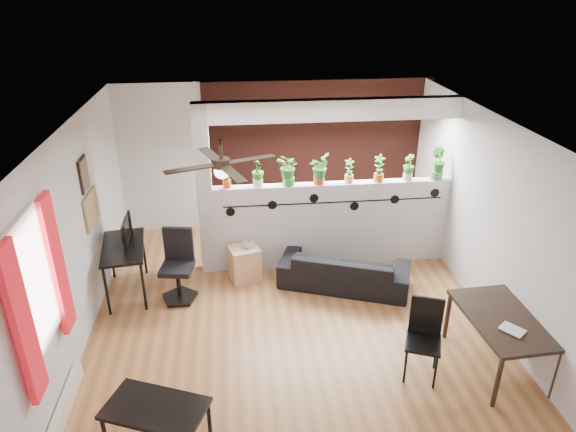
{
  "coord_description": "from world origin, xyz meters",
  "views": [
    {
      "loc": [
        -0.68,
        -5.5,
        4.14
      ],
      "look_at": [
        0.01,
        0.6,
        1.27
      ],
      "focal_mm": 32.0,
      "sensor_mm": 36.0,
      "label": 1
    }
  ],
  "objects_px": {
    "cube_shelf": "(245,263)",
    "cup": "(247,245)",
    "ceiling_fan": "(222,166)",
    "potted_plant_0": "(227,175)",
    "dining_table": "(502,322)",
    "sofa": "(344,270)",
    "computer_desk": "(123,250)",
    "potted_plant_7": "(438,163)",
    "potted_plant_2": "(289,169)",
    "office_chair": "(178,270)",
    "potted_plant_4": "(349,170)",
    "potted_plant_6": "(409,167)",
    "potted_plant_3": "(319,169)",
    "coffee_table": "(155,410)",
    "potted_plant_1": "(258,172)",
    "potted_plant_5": "(379,167)",
    "folding_chair": "(424,331)"
  },
  "relations": [
    {
      "from": "potted_plant_1",
      "to": "coffee_table",
      "type": "relative_size",
      "value": 0.38
    },
    {
      "from": "potted_plant_7",
      "to": "computer_desk",
      "type": "height_order",
      "value": "potted_plant_7"
    },
    {
      "from": "dining_table",
      "to": "potted_plant_6",
      "type": "bearing_deg",
      "value": 97.09
    },
    {
      "from": "potted_plant_3",
      "to": "cup",
      "type": "distance_m",
      "value": 1.54
    },
    {
      "from": "potted_plant_1",
      "to": "potted_plant_7",
      "type": "height_order",
      "value": "potted_plant_7"
    },
    {
      "from": "potted_plant_6",
      "to": "office_chair",
      "type": "distance_m",
      "value": 3.68
    },
    {
      "from": "potted_plant_4",
      "to": "potted_plant_6",
      "type": "distance_m",
      "value": 0.9
    },
    {
      "from": "sofa",
      "to": "computer_desk",
      "type": "xyz_separation_m",
      "value": [
        -3.11,
        0.15,
        0.43
      ]
    },
    {
      "from": "potted_plant_4",
      "to": "dining_table",
      "type": "xyz_separation_m",
      "value": [
        1.22,
        -2.58,
        -0.94
      ]
    },
    {
      "from": "cup",
      "to": "potted_plant_0",
      "type": "bearing_deg",
      "value": 126.58
    },
    {
      "from": "dining_table",
      "to": "folding_chair",
      "type": "distance_m",
      "value": 0.9
    },
    {
      "from": "potted_plant_2",
      "to": "sofa",
      "type": "bearing_deg",
      "value": -43.21
    },
    {
      "from": "cube_shelf",
      "to": "dining_table",
      "type": "distance_m",
      "value": 3.63
    },
    {
      "from": "potted_plant_1",
      "to": "potted_plant_5",
      "type": "xyz_separation_m",
      "value": [
        1.81,
        0.0,
        0.0
      ]
    },
    {
      "from": "office_chair",
      "to": "computer_desk",
      "type": "bearing_deg",
      "value": 164.97
    },
    {
      "from": "potted_plant_0",
      "to": "potted_plant_5",
      "type": "xyz_separation_m",
      "value": [
        2.26,
        0.0,
        0.03
      ]
    },
    {
      "from": "potted_plant_1",
      "to": "dining_table",
      "type": "distance_m",
      "value": 3.77
    },
    {
      "from": "potted_plant_0",
      "to": "office_chair",
      "type": "distance_m",
      "value": 1.5
    },
    {
      "from": "ceiling_fan",
      "to": "office_chair",
      "type": "distance_m",
      "value": 2.26
    },
    {
      "from": "cube_shelf",
      "to": "potted_plant_1",
      "type": "bearing_deg",
      "value": 38.79
    },
    {
      "from": "potted_plant_5",
      "to": "coffee_table",
      "type": "distance_m",
      "value": 4.58
    },
    {
      "from": "potted_plant_7",
      "to": "cup",
      "type": "bearing_deg",
      "value": -173.33
    },
    {
      "from": "computer_desk",
      "to": "dining_table",
      "type": "height_order",
      "value": "computer_desk"
    },
    {
      "from": "potted_plant_6",
      "to": "coffee_table",
      "type": "height_order",
      "value": "potted_plant_6"
    },
    {
      "from": "folding_chair",
      "to": "potted_plant_0",
      "type": "bearing_deg",
      "value": 129.77
    },
    {
      "from": "potted_plant_1",
      "to": "coffee_table",
      "type": "xyz_separation_m",
      "value": [
        -1.19,
        -3.25,
        -1.17
      ]
    },
    {
      "from": "potted_plant_3",
      "to": "coffee_table",
      "type": "relative_size",
      "value": 0.42
    },
    {
      "from": "potted_plant_1",
      "to": "cube_shelf",
      "type": "relative_size",
      "value": 0.79
    },
    {
      "from": "ceiling_fan",
      "to": "cup",
      "type": "distance_m",
      "value": 2.29
    },
    {
      "from": "ceiling_fan",
      "to": "dining_table",
      "type": "xyz_separation_m",
      "value": [
        3.05,
        -0.78,
        -1.7
      ]
    },
    {
      "from": "potted_plant_3",
      "to": "office_chair",
      "type": "xyz_separation_m",
      "value": [
        -2.08,
        -0.74,
        -1.14
      ]
    },
    {
      "from": "potted_plant_2",
      "to": "potted_plant_6",
      "type": "bearing_deg",
      "value": 0.0
    },
    {
      "from": "computer_desk",
      "to": "folding_chair",
      "type": "relative_size",
      "value": 1.18
    },
    {
      "from": "ceiling_fan",
      "to": "potted_plant_7",
      "type": "relative_size",
      "value": 2.46
    },
    {
      "from": "computer_desk",
      "to": "cube_shelf",
      "type": "bearing_deg",
      "value": 6.77
    },
    {
      "from": "cube_shelf",
      "to": "cup",
      "type": "bearing_deg",
      "value": -14.98
    },
    {
      "from": "ceiling_fan",
      "to": "potted_plant_0",
      "type": "height_order",
      "value": "ceiling_fan"
    },
    {
      "from": "potted_plant_2",
      "to": "coffee_table",
      "type": "bearing_deg",
      "value": -116.87
    },
    {
      "from": "potted_plant_1",
      "to": "potted_plant_4",
      "type": "xyz_separation_m",
      "value": [
        1.35,
        -0.0,
        -0.02
      ]
    },
    {
      "from": "potted_plant_5",
      "to": "potted_plant_7",
      "type": "distance_m",
      "value": 0.9
    },
    {
      "from": "ceiling_fan",
      "to": "dining_table",
      "type": "distance_m",
      "value": 3.58
    },
    {
      "from": "dining_table",
      "to": "folding_chair",
      "type": "height_order",
      "value": "folding_chair"
    },
    {
      "from": "potted_plant_2",
      "to": "office_chair",
      "type": "height_order",
      "value": "potted_plant_2"
    },
    {
      "from": "potted_plant_0",
      "to": "cube_shelf",
      "type": "bearing_deg",
      "value": -59.25
    },
    {
      "from": "potted_plant_6",
      "to": "dining_table",
      "type": "distance_m",
      "value": 2.77
    },
    {
      "from": "sofa",
      "to": "cup",
      "type": "height_order",
      "value": "cup"
    },
    {
      "from": "potted_plant_5",
      "to": "sofa",
      "type": "relative_size",
      "value": 0.23
    },
    {
      "from": "potted_plant_4",
      "to": "cube_shelf",
      "type": "xyz_separation_m",
      "value": [
        -1.6,
        -0.34,
        -1.29
      ]
    },
    {
      "from": "coffee_table",
      "to": "potted_plant_6",
      "type": "bearing_deg",
      "value": 43.27
    },
    {
      "from": "potted_plant_1",
      "to": "cube_shelf",
      "type": "distance_m",
      "value": 1.37
    }
  ]
}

